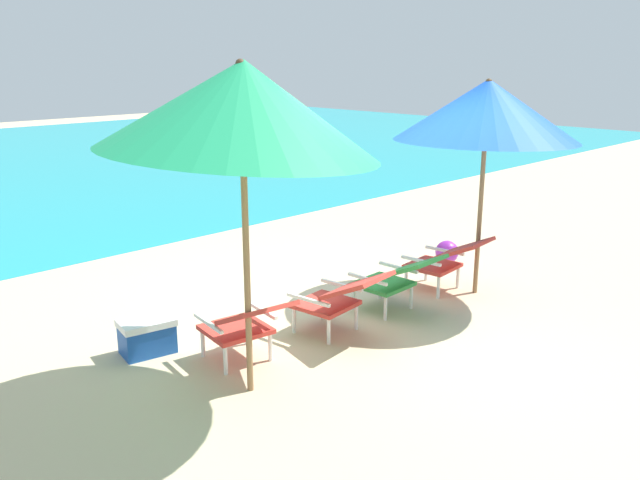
# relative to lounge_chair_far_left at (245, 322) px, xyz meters

# --- Properties ---
(ground_plane) EXTENTS (40.00, 40.00, 0.00)m
(ground_plane) POSITION_rel_lounge_chair_far_left_xyz_m (1.39, 4.20, -0.40)
(ground_plane) COLOR #CCB78E
(lounge_chair_far_left) EXTENTS (0.66, 0.94, 0.68)m
(lounge_chair_far_left) POSITION_rel_lounge_chair_far_left_xyz_m (0.00, 0.00, 0.00)
(lounge_chair_far_left) COLOR red
(lounge_chair_far_left) RESTS_ON ground_plane
(lounge_chair_near_left) EXTENTS (0.64, 0.93, 0.68)m
(lounge_chair_near_left) POSITION_rel_lounge_chair_far_left_xyz_m (1.03, -0.12, 0.00)
(lounge_chair_near_left) COLOR red
(lounge_chair_near_left) RESTS_ON ground_plane
(lounge_chair_near_right) EXTENTS (0.57, 0.89, 0.68)m
(lounge_chair_near_right) POSITION_rel_lounge_chair_far_left_xyz_m (1.85, -0.14, 0.00)
(lounge_chair_near_right) COLOR #338E3D
(lounge_chair_near_right) RESTS_ON ground_plane
(lounge_chair_far_right) EXTENTS (0.62, 0.92, 0.68)m
(lounge_chair_far_right) POSITION_rel_lounge_chair_far_left_xyz_m (2.74, -0.13, 0.00)
(lounge_chair_far_right) COLOR red
(lounge_chair_far_right) RESTS_ON ground_plane
(beach_umbrella_left) EXTENTS (2.84, 2.82, 2.63)m
(beach_umbrella_left) POSITION_rel_lounge_chair_far_left_xyz_m (-0.24, -0.36, 1.82)
(beach_umbrella_left) COLOR olive
(beach_umbrella_left) RESTS_ON ground_plane
(beach_umbrella_right) EXTENTS (2.44, 2.43, 2.37)m
(beach_umbrella_right) POSITION_rel_lounge_chair_far_left_xyz_m (2.98, -0.36, 1.62)
(beach_umbrella_right) COLOR olive
(beach_umbrella_right) RESTS_ON ground_plane
(beach_ball) EXTENTS (0.30, 0.30, 0.30)m
(beach_ball) POSITION_rel_lounge_chair_far_left_xyz_m (3.66, 0.50, -0.25)
(beach_ball) COLOR purple
(beach_ball) RESTS_ON ground_plane
(cooler_box) EXTENTS (0.52, 0.40, 0.32)m
(cooler_box) POSITION_rel_lounge_chair_far_left_xyz_m (-0.47, 0.83, -0.24)
(cooler_box) COLOR #194CA5
(cooler_box) RESTS_ON ground_plane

